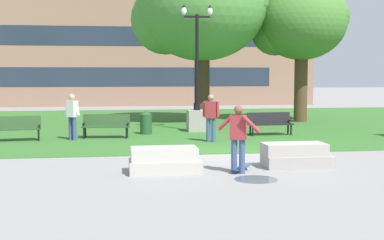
{
  "coord_description": "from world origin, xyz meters",
  "views": [
    {
      "loc": [
        -3.19,
        -16.05,
        2.52
      ],
      "look_at": [
        -1.09,
        -1.4,
        1.2
      ],
      "focal_mm": 50.0,
      "sensor_mm": 36.0,
      "label": 1
    }
  ],
  "objects_px": {
    "person_skateboarder": "(238,135)",
    "person_bystander_near_lawn": "(211,115)",
    "park_bench_near_right": "(270,122)",
    "lamp_post_right": "(197,106)",
    "person_bystander_far_lawn": "(72,114)",
    "concrete_block_center": "(165,161)",
    "park_bench_far_left": "(106,124)",
    "trash_bin": "(146,122)",
    "park_bench_far_right": "(16,127)",
    "concrete_block_left": "(296,156)",
    "skateboard": "(241,168)"
  },
  "relations": [
    {
      "from": "person_skateboarder",
      "to": "trash_bin",
      "type": "bearing_deg",
      "value": 101.6
    },
    {
      "from": "skateboard",
      "to": "trash_bin",
      "type": "height_order",
      "value": "trash_bin"
    },
    {
      "from": "concrete_block_left",
      "to": "person_skateboarder",
      "type": "bearing_deg",
      "value": -158.47
    },
    {
      "from": "park_bench_near_right",
      "to": "person_bystander_near_lawn",
      "type": "relative_size",
      "value": 1.07
    },
    {
      "from": "lamp_post_right",
      "to": "person_bystander_far_lawn",
      "type": "relative_size",
      "value": 3.12
    },
    {
      "from": "park_bench_far_right",
      "to": "lamp_post_right",
      "type": "relative_size",
      "value": 0.35
    },
    {
      "from": "person_bystander_near_lawn",
      "to": "skateboard",
      "type": "bearing_deg",
      "value": -92.41
    },
    {
      "from": "lamp_post_right",
      "to": "person_bystander_near_lawn",
      "type": "height_order",
      "value": "lamp_post_right"
    },
    {
      "from": "trash_bin",
      "to": "park_bench_far_right",
      "type": "bearing_deg",
      "value": -162.33
    },
    {
      "from": "park_bench_near_right",
      "to": "person_bystander_far_lawn",
      "type": "distance_m",
      "value": 7.74
    },
    {
      "from": "park_bench_near_right",
      "to": "person_bystander_far_lawn",
      "type": "relative_size",
      "value": 1.07
    },
    {
      "from": "person_skateboarder",
      "to": "person_bystander_near_lawn",
      "type": "relative_size",
      "value": 1.0
    },
    {
      "from": "park_bench_near_right",
      "to": "person_bystander_far_lawn",
      "type": "bearing_deg",
      "value": -176.09
    },
    {
      "from": "person_skateboarder",
      "to": "person_bystander_near_lawn",
      "type": "distance_m",
      "value": 5.96
    },
    {
      "from": "concrete_block_left",
      "to": "park_bench_far_right",
      "type": "distance_m",
      "value": 10.64
    },
    {
      "from": "park_bench_near_right",
      "to": "lamp_post_right",
      "type": "distance_m",
      "value": 3.28
    },
    {
      "from": "park_bench_far_left",
      "to": "lamp_post_right",
      "type": "relative_size",
      "value": 0.35
    },
    {
      "from": "park_bench_near_right",
      "to": "park_bench_far_right",
      "type": "bearing_deg",
      "value": -177.03
    },
    {
      "from": "park_bench_far_left",
      "to": "person_bystander_near_lawn",
      "type": "height_order",
      "value": "person_bystander_near_lawn"
    },
    {
      "from": "concrete_block_left",
      "to": "person_bystander_far_lawn",
      "type": "distance_m",
      "value": 9.12
    },
    {
      "from": "concrete_block_left",
      "to": "person_skateboarder",
      "type": "distance_m",
      "value": 1.98
    },
    {
      "from": "park_bench_near_right",
      "to": "person_bystander_near_lawn",
      "type": "bearing_deg",
      "value": -146.65
    },
    {
      "from": "park_bench_far_right",
      "to": "lamp_post_right",
      "type": "distance_m",
      "value": 7.45
    },
    {
      "from": "park_bench_far_right",
      "to": "concrete_block_left",
      "type": "bearing_deg",
      "value": -37.97
    },
    {
      "from": "person_bystander_far_lawn",
      "to": "park_bench_near_right",
      "type": "bearing_deg",
      "value": 3.91
    },
    {
      "from": "trash_bin",
      "to": "person_bystander_near_lawn",
      "type": "relative_size",
      "value": 0.56
    },
    {
      "from": "lamp_post_right",
      "to": "person_bystander_near_lawn",
      "type": "relative_size",
      "value": 3.12
    },
    {
      "from": "concrete_block_left",
      "to": "person_skateboarder",
      "type": "height_order",
      "value": "person_skateboarder"
    },
    {
      "from": "concrete_block_center",
      "to": "park_bench_far_left",
      "type": "height_order",
      "value": "park_bench_far_left"
    },
    {
      "from": "park_bench_near_right",
      "to": "lamp_post_right",
      "type": "xyz_separation_m",
      "value": [
        -2.68,
        1.81,
        0.55
      ]
    },
    {
      "from": "skateboard",
      "to": "park_bench_far_left",
      "type": "height_order",
      "value": "park_bench_far_left"
    },
    {
      "from": "person_bystander_far_lawn",
      "to": "skateboard",
      "type": "bearing_deg",
      "value": -55.62
    },
    {
      "from": "concrete_block_left",
      "to": "lamp_post_right",
      "type": "height_order",
      "value": "lamp_post_right"
    },
    {
      "from": "person_skateboarder",
      "to": "park_bench_far_right",
      "type": "height_order",
      "value": "person_skateboarder"
    },
    {
      "from": "concrete_block_left",
      "to": "person_bystander_near_lawn",
      "type": "relative_size",
      "value": 1.06
    },
    {
      "from": "park_bench_near_right",
      "to": "park_bench_far_right",
      "type": "xyz_separation_m",
      "value": [
        -9.74,
        -0.51,
        0.0
      ]
    },
    {
      "from": "concrete_block_left",
      "to": "park_bench_far_right",
      "type": "xyz_separation_m",
      "value": [
        -8.38,
        6.54,
        0.23
      ]
    },
    {
      "from": "concrete_block_center",
      "to": "lamp_post_right",
      "type": "relative_size",
      "value": 0.34
    },
    {
      "from": "concrete_block_center",
      "to": "person_skateboarder",
      "type": "bearing_deg",
      "value": -11.29
    },
    {
      "from": "person_skateboarder",
      "to": "concrete_block_center",
      "type": "bearing_deg",
      "value": 168.71
    },
    {
      "from": "trash_bin",
      "to": "person_bystander_far_lawn",
      "type": "height_order",
      "value": "person_bystander_far_lawn"
    },
    {
      "from": "skateboard",
      "to": "person_bystander_far_lawn",
      "type": "xyz_separation_m",
      "value": [
        -4.75,
        6.94,
        0.9
      ]
    },
    {
      "from": "person_bystander_near_lawn",
      "to": "person_bystander_far_lawn",
      "type": "xyz_separation_m",
      "value": [
        -4.98,
        1.26,
        0.0
      ]
    },
    {
      "from": "concrete_block_center",
      "to": "person_skateboarder",
      "type": "xyz_separation_m",
      "value": [
        1.81,
        -0.36,
        0.66
      ]
    },
    {
      "from": "person_bystander_near_lawn",
      "to": "person_skateboarder",
      "type": "bearing_deg",
      "value": -93.63
    },
    {
      "from": "concrete_block_left",
      "to": "lamp_post_right",
      "type": "xyz_separation_m",
      "value": [
        -1.32,
        8.86,
        0.79
      ]
    },
    {
      "from": "lamp_post_right",
      "to": "person_bystander_near_lawn",
      "type": "bearing_deg",
      "value": -90.61
    },
    {
      "from": "concrete_block_center",
      "to": "concrete_block_left",
      "type": "relative_size",
      "value": 0.99
    },
    {
      "from": "person_bystander_near_lawn",
      "to": "concrete_block_left",
      "type": "bearing_deg",
      "value": -75.52
    },
    {
      "from": "person_skateboarder",
      "to": "lamp_post_right",
      "type": "height_order",
      "value": "lamp_post_right"
    }
  ]
}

